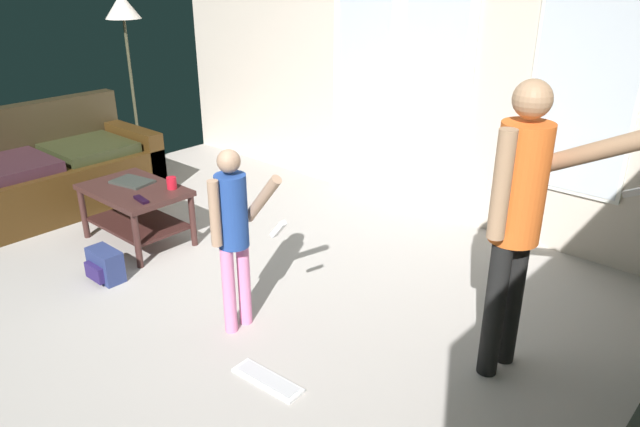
{
  "coord_description": "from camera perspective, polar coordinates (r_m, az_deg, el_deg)",
  "views": [
    {
      "loc": [
        2.83,
        -2.12,
        2.15
      ],
      "look_at": [
        0.75,
        0.22,
        0.8
      ],
      "focal_mm": 33.33,
      "sensor_mm": 36.0,
      "label": 1
    }
  ],
  "objects": [
    {
      "name": "tv_remote_black",
      "position": [
        4.67,
        -16.8,
        1.29
      ],
      "size": [
        0.18,
        0.07,
        0.02
      ],
      "primitive_type": "cube",
      "rotation": [
        0.0,
        0.0,
        -0.14
      ],
      "color": "black",
      "rests_on": "coffee_table"
    },
    {
      "name": "ground_plane",
      "position": [
        4.14,
        -9.88,
        -8.54
      ],
      "size": [
        6.18,
        4.74,
        0.02
      ],
      "primitive_type": "cube",
      "color": "#B5ADA6"
    },
    {
      "name": "person_child",
      "position": [
        3.53,
        -8.27,
        -1.23
      ],
      "size": [
        0.4,
        0.32,
        1.17
      ],
      "color": "pink",
      "rests_on": "ground_plane"
    },
    {
      "name": "loose_keyboard",
      "position": [
        3.41,
        -5.06,
        -15.64
      ],
      "size": [
        0.45,
        0.15,
        0.02
      ],
      "color": "white",
      "rests_on": "ground_plane"
    },
    {
      "name": "person_adult",
      "position": [
        3.18,
        18.64,
        0.49
      ],
      "size": [
        0.71,
        0.44,
        1.63
      ],
      "color": "black",
      "rests_on": "ground_plane"
    },
    {
      "name": "wall_back_with_doors",
      "position": [
        5.32,
        9.76,
        14.52
      ],
      "size": [
        6.18,
        0.09,
        2.84
      ],
      "color": "beige",
      "rests_on": "ground_plane"
    },
    {
      "name": "cup_near_edge",
      "position": [
        4.84,
        -14.06,
        2.86
      ],
      "size": [
        0.08,
        0.08,
        0.1
      ],
      "primitive_type": "cylinder",
      "color": "red",
      "rests_on": "coffee_table"
    },
    {
      "name": "laptop_closed",
      "position": [
        5.07,
        -17.57,
        2.93
      ],
      "size": [
        0.36,
        0.28,
        0.02
      ],
      "primitive_type": "cube",
      "rotation": [
        0.0,
        0.0,
        0.2
      ],
      "color": "#373B36",
      "rests_on": "coffee_table"
    },
    {
      "name": "backpack",
      "position": [
        4.57,
        -19.97,
        -4.7
      ],
      "size": [
        0.28,
        0.19,
        0.23
      ],
      "color": "navy",
      "rests_on": "ground_plane"
    },
    {
      "name": "coffee_table",
      "position": [
        5.01,
        -17.29,
        0.99
      ],
      "size": [
        0.86,
        0.58,
        0.47
      ],
      "color": "#3E2320",
      "rests_on": "ground_plane"
    },
    {
      "name": "leather_couch",
      "position": [
        6.04,
        -24.51,
        3.39
      ],
      "size": [
        0.96,
        1.82,
        0.92
      ],
      "color": "#40290F",
      "rests_on": "ground_plane"
    },
    {
      "name": "floor_lamp",
      "position": [
        6.6,
        -18.34,
        17.45
      ],
      "size": [
        0.35,
        0.35,
        1.84
      ],
      "color": "#3C2722",
      "rests_on": "ground_plane"
    }
  ]
}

